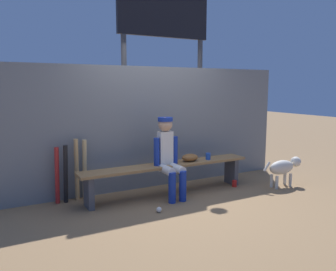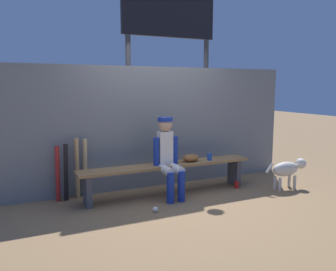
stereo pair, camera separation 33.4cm
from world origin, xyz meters
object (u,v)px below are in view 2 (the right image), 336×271
Objects in this scene: dog at (288,169)px; bat_wood_tan at (77,168)px; dugout_bench at (168,170)px; cup_on_ground at (237,185)px; baseball at (155,209)px; player_seated at (168,154)px; cup_on_bench at (210,157)px; bat_wood_natural at (85,168)px; bat_aluminum_red at (58,174)px; bat_aluminum_black at (66,173)px; scoreboard at (172,37)px; baseball_glove at (191,158)px.

bat_wood_tan is at bearing 163.75° from dog.
dugout_bench is 1.26m from cup_on_ground.
baseball is (-0.48, -0.63, -0.36)m from dugout_bench.
cup_on_ground is (2.53, -0.58, -0.42)m from bat_wood_tan.
player_seated reaches higher than cup_on_bench.
bat_wood_natural is 1.09× the size of bat_aluminum_red.
dog reaches higher than baseball.
bat_wood_natural is at bearing 162.76° from dog.
bat_aluminum_black is at bearing 168.89° from cup_on_ground.
bat_wood_natural is 1.34m from baseball.
dugout_bench is 2.73m from scoreboard.
bat_aluminum_black is 11.76× the size of baseball.
cup_on_ground is at bearing -11.18° from bat_aluminum_red.
cup_on_ground is at bearing -12.63° from baseball_glove.
bat_wood_tan is at bearing 167.16° from cup_on_ground.
bat_aluminum_red is at bearing 168.82° from cup_on_ground.
baseball_glove is at bearing -10.48° from bat_aluminum_black.
baseball is 3.49m from scoreboard.
player_seated is 1.46× the size of dog.
bat_aluminum_black is (-0.17, -0.05, -0.04)m from bat_wood_tan.
bat_aluminum_black is 3.58m from dog.
bat_wood_tan is 2.63m from cup_on_ground.
baseball_glove reaches higher than cup_on_bench.
cup_on_bench is (2.07, -0.44, 0.08)m from bat_wood_tan.
baseball_glove is at bearing 167.37° from cup_on_ground.
bat_aluminum_red is at bearing 169.87° from cup_on_bench.
bat_aluminum_red is 2.40m from cup_on_bench.
bat_wood_tan is 0.18m from bat_aluminum_black.
bat_wood_natural reaches higher than bat_aluminum_red.
cup_on_bench reaches higher than cup_on_ground.
cup_on_bench is 0.03× the size of scoreboard.
player_seated is at bearing -17.42° from bat_aluminum_red.
bat_aluminum_black is at bearing 166.78° from dugout_bench.
dugout_bench is 0.75× the size of scoreboard.
scoreboard is (0.77, 1.47, 1.97)m from player_seated.
bat_wood_natural is at bearing 5.87° from bat_aluminum_red.
baseball is (0.73, -1.05, -0.42)m from bat_wood_natural.
dugout_bench is at bearing -16.69° from bat_wood_tan.
dog is at bearing -23.03° from cup_on_bench.
bat_aluminum_red reaches higher than baseball.
bat_wood_tan is 0.25× the size of scoreboard.
dugout_bench is 38.37× the size of baseball.
bat_aluminum_black is at bearing 165.22° from dog.
scoreboard reaches higher than bat_aluminum_black.
cup_on_ground is at bearing 153.20° from dog.
bat_wood_natural is 8.34× the size of cup_on_ground.
player_seated reaches higher than dugout_bench.
bat_aluminum_black is at bearing 169.52° from baseball_glove.
bat_wood_tan reaches higher than cup_on_bench.
cup_on_bench is at bearing -3.22° from dugout_bench.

